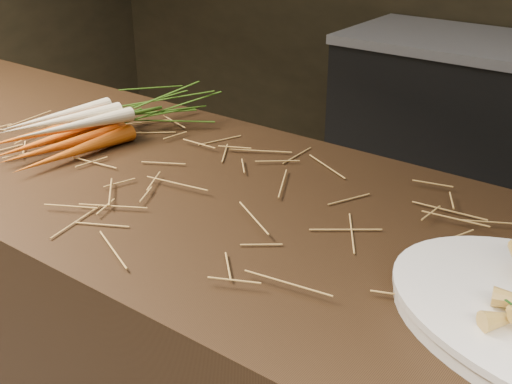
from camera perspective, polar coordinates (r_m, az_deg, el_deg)
main_counter at (r=1.51m, az=-5.84°, el=-14.64°), size 2.40×0.70×0.90m
straw_bedding at (r=1.27m, az=-6.76°, el=1.39°), size 1.40×0.60×0.02m
root_veg_bunch at (r=1.51m, az=-11.47°, el=6.73°), size 0.23×0.55×0.10m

